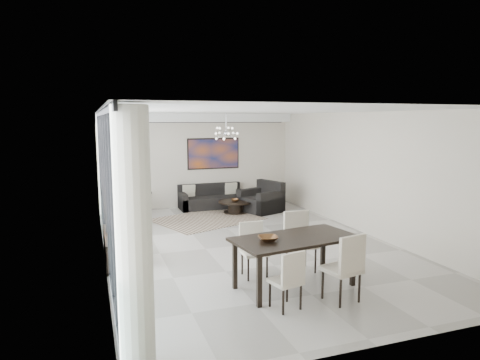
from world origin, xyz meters
name	(u,v)px	position (x,y,z in m)	size (l,w,h in m)	color
room_shell	(268,178)	(0.46, 0.00, 1.45)	(6.00, 9.00, 2.90)	#A8A39B
window_wall	(109,185)	(-2.86, 0.00, 1.47)	(0.37, 8.95, 2.90)	white
soffit	(199,118)	(0.00, 4.30, 2.77)	(5.98, 0.40, 0.26)	white
painting	(214,154)	(0.50, 4.47, 1.65)	(1.68, 0.04, 0.98)	#AB4E17
chandelier	(226,133)	(0.30, 2.50, 2.35)	(0.66, 0.66, 0.71)	silver
rug	(207,219)	(-0.23, 2.60, 0.01)	(2.66, 2.05, 0.01)	black
coffee_table	(235,206)	(0.78, 3.14, 0.20)	(1.00, 1.00, 0.35)	black
bowl_coffee	(235,200)	(0.75, 3.09, 0.39)	(0.24, 0.24, 0.07)	brown
sofa_main	(212,200)	(0.32, 4.07, 0.25)	(2.00, 0.82, 0.73)	black
loveseat	(118,212)	(-2.55, 3.05, 0.28)	(0.92, 1.64, 0.82)	black
armchair	(262,201)	(1.59, 3.07, 0.30)	(1.31, 1.34, 0.89)	black
side_table	(145,199)	(-1.73, 4.08, 0.40)	(0.43, 0.43, 0.60)	black
tv_console	(117,247)	(-2.76, -0.14, 0.27)	(0.48, 1.71, 0.53)	black
television	(125,219)	(-2.60, -0.19, 0.83)	(1.03, 0.13, 0.59)	gray
dining_table	(295,242)	(-0.11, -2.49, 0.75)	(2.14, 1.28, 0.84)	black
dining_chair_sw	(289,277)	(-0.58, -3.24, 0.50)	(0.48, 0.48, 0.88)	beige
dining_chair_se	(347,263)	(0.33, -3.30, 0.61)	(0.58, 0.58, 1.06)	beige
dining_chair_nw	(253,245)	(-0.56, -1.75, 0.54)	(0.45, 0.45, 0.94)	beige
dining_chair_ne	(299,236)	(0.34, -1.75, 0.62)	(0.49, 0.49, 1.07)	beige
bowl_dining	(268,239)	(-0.61, -2.54, 0.88)	(0.31, 0.31, 0.08)	brown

